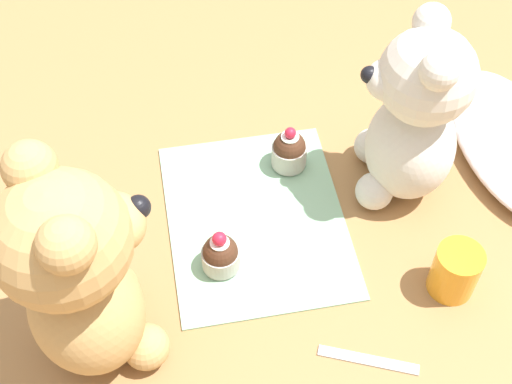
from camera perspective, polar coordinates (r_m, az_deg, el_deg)
ground_plane at (r=0.89m, az=0.00°, el=-2.24°), size 4.00×4.00×0.00m
knitted_placemat at (r=0.88m, az=0.00°, el=-2.12°), size 0.27×0.22×0.01m
tulle_cloth at (r=1.00m, az=19.79°, el=3.77°), size 0.28×0.14×0.04m
teddy_bear_cream at (r=0.85m, az=12.52°, el=5.81°), size 0.14×0.14×0.25m
teddy_bear_tan at (r=0.70m, az=-14.02°, el=-6.43°), size 0.16×0.16×0.28m
cupcake_near_cream_bear at (r=0.92m, az=2.68°, el=3.35°), size 0.05×0.05×0.07m
cupcake_near_tan_bear at (r=0.83m, az=-2.86°, el=-4.98°), size 0.04×0.04×0.06m
juice_glass at (r=0.84m, az=15.66°, el=-6.12°), size 0.05×0.05×0.07m
teaspoon at (r=0.80m, az=8.98°, el=-13.10°), size 0.05×0.11×0.01m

